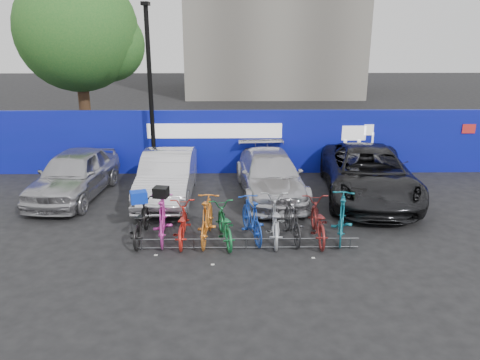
{
  "coord_description": "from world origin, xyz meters",
  "views": [
    {
      "loc": [
        -0.31,
        -11.17,
        5.2
      ],
      "look_at": [
        -0.11,
        2.0,
        0.98
      ],
      "focal_mm": 35.0,
      "sensor_mm": 36.0,
      "label": 1
    }
  ],
  "objects_px": {
    "bike_2": "(182,223)",
    "lamppost": "(150,88)",
    "car_1": "(167,176)",
    "car_0": "(74,174)",
    "bike_7": "(292,220)",
    "car_3": "(368,173)",
    "bike_1": "(162,218)",
    "bike_6": "(275,219)",
    "car_2": "(270,175)",
    "bike_0": "(141,221)",
    "bike_rack": "(246,243)",
    "bike_5": "(252,218)",
    "bike_8": "(317,221)",
    "bike_9": "(342,216)",
    "bike_3": "(207,219)",
    "bike_4": "(224,224)",
    "tree": "(83,34)"
  },
  "relations": [
    {
      "from": "car_1",
      "to": "car_2",
      "type": "height_order",
      "value": "car_1"
    },
    {
      "from": "car_0",
      "to": "bike_1",
      "type": "height_order",
      "value": "car_0"
    },
    {
      "from": "bike_1",
      "to": "car_1",
      "type": "bearing_deg",
      "value": -90.79
    },
    {
      "from": "bike_8",
      "to": "bike_9",
      "type": "height_order",
      "value": "bike_9"
    },
    {
      "from": "bike_6",
      "to": "bike_7",
      "type": "height_order",
      "value": "bike_6"
    },
    {
      "from": "bike_5",
      "to": "bike_6",
      "type": "distance_m",
      "value": 0.59
    },
    {
      "from": "bike_0",
      "to": "car_1",
      "type": "bearing_deg",
      "value": -95.45
    },
    {
      "from": "bike_9",
      "to": "lamppost",
      "type": "bearing_deg",
      "value": -29.06
    },
    {
      "from": "bike_4",
      "to": "bike_6",
      "type": "bearing_deg",
      "value": 176.67
    },
    {
      "from": "bike_1",
      "to": "bike_6",
      "type": "bearing_deg",
      "value": 173.73
    },
    {
      "from": "car_1",
      "to": "bike_5",
      "type": "distance_m",
      "value": 4.08
    },
    {
      "from": "car_1",
      "to": "bike_6",
      "type": "xyz_separation_m",
      "value": [
        3.18,
        -3.18,
        -0.2
      ]
    },
    {
      "from": "car_0",
      "to": "bike_rack",
      "type": "bearing_deg",
      "value": -30.49
    },
    {
      "from": "bike_rack",
      "to": "car_1",
      "type": "height_order",
      "value": "car_1"
    },
    {
      "from": "bike_0",
      "to": "bike_1",
      "type": "distance_m",
      "value": 0.57
    },
    {
      "from": "car_2",
      "to": "bike_0",
      "type": "bearing_deg",
      "value": -141.37
    },
    {
      "from": "bike_5",
      "to": "bike_8",
      "type": "relative_size",
      "value": 0.94
    },
    {
      "from": "car_0",
      "to": "car_3",
      "type": "distance_m",
      "value": 9.5
    },
    {
      "from": "bike_rack",
      "to": "bike_1",
      "type": "bearing_deg",
      "value": 163.57
    },
    {
      "from": "lamppost",
      "to": "car_2",
      "type": "height_order",
      "value": "lamppost"
    },
    {
      "from": "car_3",
      "to": "bike_3",
      "type": "bearing_deg",
      "value": -141.21
    },
    {
      "from": "bike_0",
      "to": "bike_6",
      "type": "bearing_deg",
      "value": 179.43
    },
    {
      "from": "lamppost",
      "to": "car_0",
      "type": "relative_size",
      "value": 1.34
    },
    {
      "from": "car_1",
      "to": "bike_8",
      "type": "height_order",
      "value": "car_1"
    },
    {
      "from": "lamppost",
      "to": "bike_4",
      "type": "relative_size",
      "value": 3.32
    },
    {
      "from": "bike_2",
      "to": "bike_9",
      "type": "distance_m",
      "value": 4.15
    },
    {
      "from": "bike_rack",
      "to": "bike_2",
      "type": "height_order",
      "value": "bike_2"
    },
    {
      "from": "bike_0",
      "to": "bike_8",
      "type": "relative_size",
      "value": 0.98
    },
    {
      "from": "bike_7",
      "to": "tree",
      "type": "bearing_deg",
      "value": -57.99
    },
    {
      "from": "bike_1",
      "to": "bike_9",
      "type": "relative_size",
      "value": 0.97
    },
    {
      "from": "bike_5",
      "to": "bike_2",
      "type": "bearing_deg",
      "value": -9.31
    },
    {
      "from": "bike_1",
      "to": "bike_0",
      "type": "bearing_deg",
      "value": -5.63
    },
    {
      "from": "lamppost",
      "to": "car_3",
      "type": "xyz_separation_m",
      "value": [
        7.24,
        -2.22,
        -2.47
      ]
    },
    {
      "from": "lamppost",
      "to": "bike_1",
      "type": "height_order",
      "value": "lamppost"
    },
    {
      "from": "bike_8",
      "to": "bike_9",
      "type": "bearing_deg",
      "value": -171.66
    },
    {
      "from": "bike_1",
      "to": "car_0",
      "type": "bearing_deg",
      "value": -50.89
    },
    {
      "from": "car_3",
      "to": "bike_9",
      "type": "height_order",
      "value": "car_3"
    },
    {
      "from": "lamppost",
      "to": "bike_3",
      "type": "bearing_deg",
      "value": -67.93
    },
    {
      "from": "car_1",
      "to": "bike_6",
      "type": "distance_m",
      "value": 4.5
    },
    {
      "from": "bike_2",
      "to": "lamppost",
      "type": "bearing_deg",
      "value": -76.26
    },
    {
      "from": "car_3",
      "to": "bike_1",
      "type": "xyz_separation_m",
      "value": [
        -6.19,
        -3.14,
        -0.22
      ]
    },
    {
      "from": "bike_5",
      "to": "bike_6",
      "type": "bearing_deg",
      "value": 163.21
    },
    {
      "from": "tree",
      "to": "bike_9",
      "type": "bearing_deg",
      "value": -47.16
    },
    {
      "from": "car_1",
      "to": "lamppost",
      "type": "bearing_deg",
      "value": 108.95
    },
    {
      "from": "bike_8",
      "to": "bike_3",
      "type": "bearing_deg",
      "value": 0.76
    },
    {
      "from": "car_0",
      "to": "bike_7",
      "type": "distance_m",
      "value": 7.48
    },
    {
      "from": "bike_1",
      "to": "bike_8",
      "type": "bearing_deg",
      "value": 173.06
    },
    {
      "from": "tree",
      "to": "car_1",
      "type": "relative_size",
      "value": 1.72
    },
    {
      "from": "bike_6",
      "to": "bike_7",
      "type": "relative_size",
      "value": 1.18
    },
    {
      "from": "bike_0",
      "to": "bike_4",
      "type": "distance_m",
      "value": 2.18
    }
  ]
}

